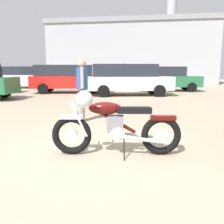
{
  "coord_description": "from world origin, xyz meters",
  "views": [
    {
      "loc": [
        0.5,
        -3.77,
        1.33
      ],
      "look_at": [
        0.18,
        0.44,
        0.6
      ],
      "focal_mm": 37.6,
      "sensor_mm": 36.0,
      "label": 1
    }
  ],
  "objects_px": {
    "red_hatchback_near": "(68,78)",
    "silver_sedan_mid": "(26,77)",
    "vintage_motorcycle": "(113,125)",
    "bystander": "(82,84)",
    "white_estate_far": "(128,79)",
    "pale_sedan_back": "(169,79)"
  },
  "relations": [
    {
      "from": "pale_sedan_back",
      "to": "silver_sedan_mid",
      "type": "relative_size",
      "value": 0.88
    },
    {
      "from": "bystander",
      "to": "pale_sedan_back",
      "type": "xyz_separation_m",
      "value": [
        4.0,
        10.49,
        -0.18
      ]
    },
    {
      "from": "vintage_motorcycle",
      "to": "red_hatchback_near",
      "type": "relative_size",
      "value": 0.43
    },
    {
      "from": "bystander",
      "to": "pale_sedan_back",
      "type": "bearing_deg",
      "value": -123.36
    },
    {
      "from": "red_hatchback_near",
      "to": "pale_sedan_back",
      "type": "xyz_separation_m",
      "value": [
        6.64,
        1.94,
        -0.1
      ]
    },
    {
      "from": "pale_sedan_back",
      "to": "silver_sedan_mid",
      "type": "xyz_separation_m",
      "value": [
        -11.2,
        2.11,
        0.1
      ]
    },
    {
      "from": "silver_sedan_mid",
      "to": "pale_sedan_back",
      "type": "bearing_deg",
      "value": -5.9
    },
    {
      "from": "bystander",
      "to": "red_hatchback_near",
      "type": "xyz_separation_m",
      "value": [
        -2.63,
        8.55,
        -0.08
      ]
    },
    {
      "from": "white_estate_far",
      "to": "silver_sedan_mid",
      "type": "bearing_deg",
      "value": 138.85
    },
    {
      "from": "vintage_motorcycle",
      "to": "red_hatchback_near",
      "type": "xyz_separation_m",
      "value": [
        -3.64,
        11.13,
        0.45
      ]
    },
    {
      "from": "vintage_motorcycle",
      "to": "white_estate_far",
      "type": "relative_size",
      "value": 0.43
    },
    {
      "from": "vintage_motorcycle",
      "to": "red_hatchback_near",
      "type": "height_order",
      "value": "red_hatchback_near"
    },
    {
      "from": "bystander",
      "to": "white_estate_far",
      "type": "xyz_separation_m",
      "value": [
        1.15,
        7.14,
        -0.08
      ]
    },
    {
      "from": "red_hatchback_near",
      "to": "pale_sedan_back",
      "type": "relative_size",
      "value": 1.15
    },
    {
      "from": "vintage_motorcycle",
      "to": "bystander",
      "type": "bearing_deg",
      "value": -72.37
    },
    {
      "from": "vintage_motorcycle",
      "to": "bystander",
      "type": "xyz_separation_m",
      "value": [
        -1.01,
        2.59,
        0.53
      ]
    },
    {
      "from": "vintage_motorcycle",
      "to": "white_estate_far",
      "type": "height_order",
      "value": "white_estate_far"
    },
    {
      "from": "red_hatchback_near",
      "to": "bystander",
      "type": "bearing_deg",
      "value": -79.62
    },
    {
      "from": "red_hatchback_near",
      "to": "white_estate_far",
      "type": "height_order",
      "value": "same"
    },
    {
      "from": "pale_sedan_back",
      "to": "silver_sedan_mid",
      "type": "bearing_deg",
      "value": -12.42
    },
    {
      "from": "red_hatchback_near",
      "to": "silver_sedan_mid",
      "type": "relative_size",
      "value": 1.01
    },
    {
      "from": "pale_sedan_back",
      "to": "bystander",
      "type": "bearing_deg",
      "value": 67.38
    }
  ]
}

